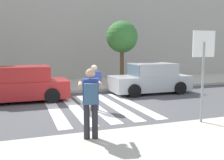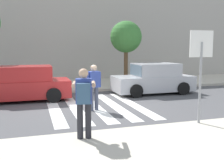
% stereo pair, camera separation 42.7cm
% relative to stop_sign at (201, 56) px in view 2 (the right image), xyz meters
% --- Properties ---
extents(ground_plane, '(120.00, 120.00, 0.00)m').
position_rel_stop_sign_xyz_m(ground_plane, '(-2.29, 3.42, -2.11)').
color(ground_plane, '#4C4C4F').
extents(sidewalk_far, '(60.00, 4.80, 0.14)m').
position_rel_stop_sign_xyz_m(sidewalk_far, '(-2.29, 9.42, -2.04)').
color(sidewalk_far, beige).
rests_on(sidewalk_far, ground).
extents(building_facade_far, '(56.00, 4.00, 7.32)m').
position_rel_stop_sign_xyz_m(building_facade_far, '(-2.29, 13.82, 1.55)').
color(building_facade_far, '#ADA89E').
rests_on(building_facade_far, ground).
extents(crosswalk_stripe_0, '(0.44, 5.20, 0.01)m').
position_rel_stop_sign_xyz_m(crosswalk_stripe_0, '(-3.89, 3.62, -2.11)').
color(crosswalk_stripe_0, silver).
rests_on(crosswalk_stripe_0, ground).
extents(crosswalk_stripe_1, '(0.44, 5.20, 0.01)m').
position_rel_stop_sign_xyz_m(crosswalk_stripe_1, '(-3.09, 3.62, -2.11)').
color(crosswalk_stripe_1, silver).
rests_on(crosswalk_stripe_1, ground).
extents(crosswalk_stripe_2, '(0.44, 5.20, 0.01)m').
position_rel_stop_sign_xyz_m(crosswalk_stripe_2, '(-2.29, 3.62, -2.11)').
color(crosswalk_stripe_2, silver).
rests_on(crosswalk_stripe_2, ground).
extents(crosswalk_stripe_3, '(0.44, 5.20, 0.01)m').
position_rel_stop_sign_xyz_m(crosswalk_stripe_3, '(-1.49, 3.62, -2.11)').
color(crosswalk_stripe_3, silver).
rests_on(crosswalk_stripe_3, ground).
extents(crosswalk_stripe_4, '(0.44, 5.20, 0.01)m').
position_rel_stop_sign_xyz_m(crosswalk_stripe_4, '(-0.69, 3.62, -2.11)').
color(crosswalk_stripe_4, silver).
rests_on(crosswalk_stripe_4, ground).
extents(stop_sign, '(0.76, 0.08, 2.70)m').
position_rel_stop_sign_xyz_m(stop_sign, '(0.00, 0.00, 0.00)').
color(stop_sign, gray).
rests_on(stop_sign, sidewalk_near).
extents(photographer_with_backpack, '(0.69, 0.92, 1.72)m').
position_rel_stop_sign_xyz_m(photographer_with_backpack, '(-3.51, -0.35, -0.95)').
color(photographer_with_backpack, '#232328').
rests_on(photographer_with_backpack, sidewalk_near).
extents(pedestrian_crossing, '(0.57, 0.32, 1.72)m').
position_rel_stop_sign_xyz_m(pedestrian_crossing, '(-2.47, 2.99, -1.14)').
color(pedestrian_crossing, '#474C60').
rests_on(pedestrian_crossing, ground).
extents(parked_car_red, '(4.10, 1.92, 1.55)m').
position_rel_stop_sign_xyz_m(parked_car_red, '(-5.03, 5.72, -1.39)').
color(parked_car_red, red).
rests_on(parked_car_red, ground).
extents(parked_car_silver, '(4.10, 1.92, 1.55)m').
position_rel_stop_sign_xyz_m(parked_car_silver, '(1.33, 5.72, -1.39)').
color(parked_car_silver, '#B7BABF').
rests_on(parked_car_silver, ground).
extents(street_tree_center, '(1.87, 1.87, 3.78)m').
position_rel_stop_sign_xyz_m(street_tree_center, '(0.72, 8.21, 0.84)').
color(street_tree_center, brown).
rests_on(street_tree_center, sidewalk_far).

